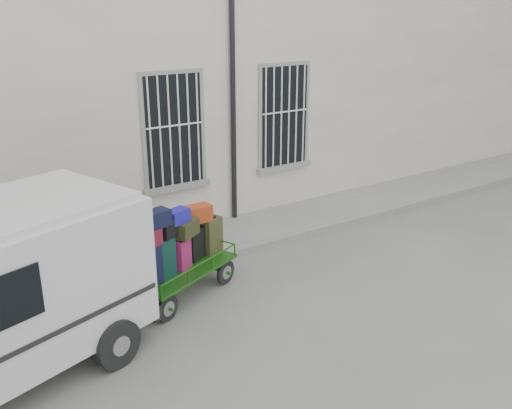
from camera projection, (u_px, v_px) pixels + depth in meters
The scene contains 4 objects.
ground at pixel (276, 286), 9.91m from camera, with size 80.00×80.00×0.00m, color slate.
building at pixel (140, 77), 13.22m from camera, with size 24.00×5.15×6.00m.
sidewalk at pixel (213, 240), 11.61m from camera, with size 24.00×1.70×0.15m, color slate.
luggage_cart at pixel (178, 250), 9.27m from camera, with size 2.28×1.55×1.66m.
Camera 1 is at (-5.16, -7.20, 4.66)m, focal length 40.00 mm.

